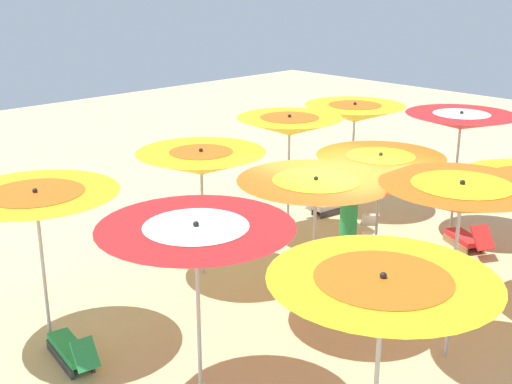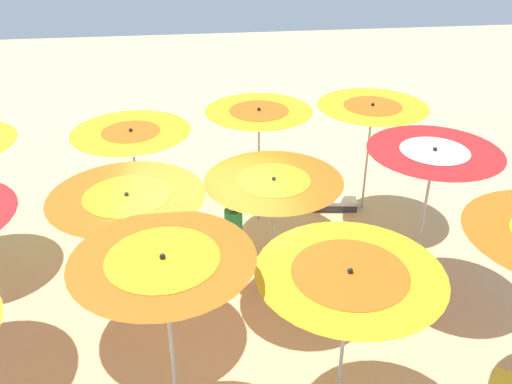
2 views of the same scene
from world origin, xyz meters
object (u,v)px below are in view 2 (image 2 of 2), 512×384
beach_umbrella_3 (132,141)px  beach_umbrella_10 (433,159)px  beach_umbrella_8 (349,284)px  beach_umbrella_9 (372,114)px  lounger_1 (304,255)px  beach_umbrella_5 (164,272)px  beach_umbrella_6 (259,119)px  beach_umbrella_7 (273,190)px  beachgoer_0 (234,241)px  lounger_0 (397,292)px  beach_umbrella_4 (128,206)px  lounger_4 (330,201)px

beach_umbrella_3 → beach_umbrella_10: 5.30m
beach_umbrella_8 → beach_umbrella_9: bearing=69.7°
beach_umbrella_3 → lounger_1: 3.79m
beach_umbrella_3 → lounger_1: beach_umbrella_3 is taller
beach_umbrella_8 → beach_umbrella_9: beach_umbrella_9 is taller
beach_umbrella_5 → beach_umbrella_9: bearing=50.6°
beach_umbrella_6 → beach_umbrella_5: bearing=-110.1°
beach_umbrella_5 → beach_umbrella_7: bearing=56.0°
beach_umbrella_9 → beachgoer_0: 3.95m
beach_umbrella_5 → lounger_0: 4.56m
beach_umbrella_3 → beach_umbrella_4: size_ratio=0.99×
lounger_1 → beachgoer_0: size_ratio=0.65×
beach_umbrella_9 → beachgoer_0: size_ratio=1.39×
beach_umbrella_6 → lounger_4: (1.59, 0.25, -2.06)m
beach_umbrella_6 → lounger_1: bearing=-69.1°
beach_umbrella_9 → lounger_0: bearing=-96.1°
beach_umbrella_10 → beach_umbrella_7: bearing=179.9°
beach_umbrella_6 → lounger_0: size_ratio=2.03×
beachgoer_0 → beach_umbrella_7: bearing=-109.4°
lounger_0 → lounger_4: size_ratio=0.97×
beach_umbrella_3 → beach_umbrella_10: bearing=-21.8°
beach_umbrella_3 → lounger_1: (3.01, -1.41, -1.82)m
lounger_1 → beach_umbrella_10: bearing=119.2°
beach_umbrella_5 → beach_umbrella_10: bearing=29.9°
beach_umbrella_7 → beach_umbrella_9: bearing=45.8°
beach_umbrella_6 → beachgoer_0: size_ratio=1.44×
beach_umbrella_6 → beach_umbrella_9: size_ratio=1.04×
beach_umbrella_5 → beach_umbrella_9: (3.98, 4.84, -0.15)m
beach_umbrella_3 → beach_umbrella_4: bearing=-87.3°
beach_umbrella_6 → beach_umbrella_9: 2.30m
beach_umbrella_4 → lounger_4: beach_umbrella_4 is taller
beach_umbrella_7 → beach_umbrella_8: beach_umbrella_8 is taller
beach_umbrella_7 → lounger_0: size_ratio=1.79×
beach_umbrella_7 → beach_umbrella_5: bearing=-124.0°
beach_umbrella_3 → beach_umbrella_6: size_ratio=0.92×
beachgoer_0 → beach_umbrella_8: bearing=-163.6°
beach_umbrella_5 → lounger_1: 4.33m
lounger_0 → beach_umbrella_5: bearing=144.2°
beach_umbrella_3 → lounger_0: size_ratio=1.86×
beach_umbrella_10 → lounger_4: bearing=111.1°
beach_umbrella_10 → lounger_4: (-0.94, 2.44, -2.11)m
beach_umbrella_9 → beach_umbrella_5: bearing=-129.4°
beach_umbrella_6 → beach_umbrella_7: (-0.05, -2.19, -0.33)m
beach_umbrella_9 → lounger_0: size_ratio=1.96×
lounger_4 → beachgoer_0: beachgoer_0 is taller
beachgoer_0 → lounger_1: bearing=-79.9°
beach_umbrella_6 → lounger_4: beach_umbrella_6 is taller
lounger_1 → beachgoer_0: (-1.31, -0.42, 0.70)m
beach_umbrella_9 → beach_umbrella_7: bearing=-134.2°
lounger_0 → beach_umbrella_10: bearing=-11.5°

